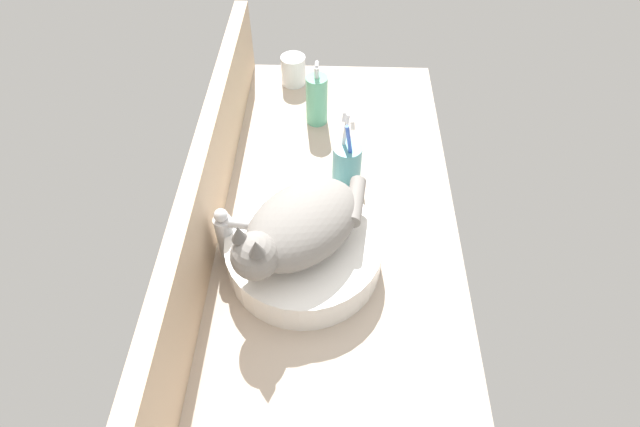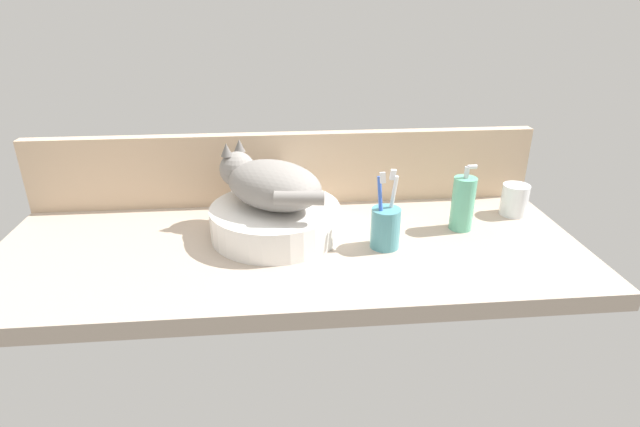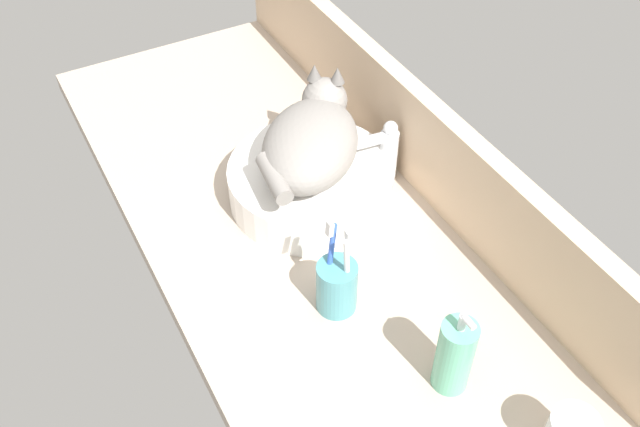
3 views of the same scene
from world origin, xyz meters
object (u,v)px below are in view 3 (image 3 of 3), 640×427
(sink_basin, at_px, (311,183))
(toothbrush_cup, at_px, (337,285))
(cat, at_px, (312,139))
(faucet, at_px, (384,150))
(soap_dispenser, at_px, (455,355))

(sink_basin, distance_m, toothbrush_cup, 0.27)
(cat, xyz_separation_m, faucet, (0.03, 0.14, -0.06))
(faucet, bearing_deg, sink_basin, -97.05)
(faucet, bearing_deg, toothbrush_cup, -45.18)
(faucet, distance_m, soap_dispenser, 0.47)
(sink_basin, bearing_deg, faucet, 82.95)
(sink_basin, distance_m, soap_dispenser, 0.46)
(sink_basin, relative_size, toothbrush_cup, 1.68)
(toothbrush_cup, bearing_deg, faucet, 134.82)
(toothbrush_cup, bearing_deg, soap_dispenser, 20.53)
(cat, distance_m, soap_dispenser, 0.48)
(sink_basin, height_order, toothbrush_cup, toothbrush_cup)
(cat, bearing_deg, toothbrush_cup, -19.80)
(toothbrush_cup, bearing_deg, cat, 160.20)
(cat, xyz_separation_m, toothbrush_cup, (0.26, -0.09, -0.08))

